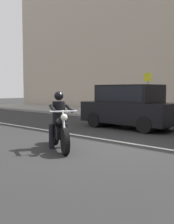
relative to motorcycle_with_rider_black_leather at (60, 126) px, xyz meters
name	(u,v)px	position (x,y,z in m)	size (l,w,h in m)	color
ground_plane	(108,147)	(0.85, 1.04, -0.64)	(80.00, 80.00, 0.00)	#282828
lane_marking_stripe	(137,144)	(1.19, 1.94, -0.63)	(18.00, 0.14, 0.01)	silver
motorcycle_with_rider_black_leather	(60,126)	(0.00, 0.00, 0.00)	(1.91, 1.20, 1.56)	black
parked_hatchback_black	(129,106)	(-0.99, 4.66, 0.30)	(3.98, 1.76, 1.80)	black
street_sign_post	(148,90)	(-2.35, 8.29, 0.95)	(0.44, 0.08, 2.38)	gray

